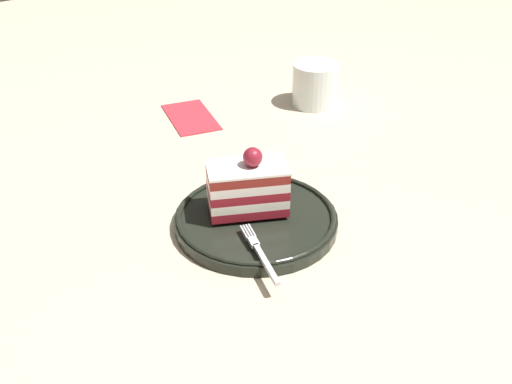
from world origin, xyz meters
TOP-DOWN VIEW (x-y plane):
  - ground_plane at (0.00, 0.00)m, footprint 2.40×2.40m
  - dessert_plate at (-0.03, 0.02)m, footprint 0.20×0.20m
  - cake_slice at (-0.02, 0.03)m, footprint 0.09×0.11m
  - fork at (-0.10, 0.07)m, footprint 0.11×0.04m
  - drink_glass_near at (0.21, -0.27)m, footprint 0.08×0.08m
  - folded_napkin at (0.28, -0.07)m, footprint 0.14×0.10m

SIDE VIEW (x-z plane):
  - ground_plane at x=0.00m, z-range 0.00..0.00m
  - folded_napkin at x=0.28m, z-range 0.00..0.00m
  - dessert_plate at x=-0.03m, z-range 0.00..0.02m
  - fork at x=-0.10m, z-range 0.02..0.02m
  - drink_glass_near at x=0.21m, z-range 0.00..0.07m
  - cake_slice at x=-0.02m, z-range 0.01..0.09m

